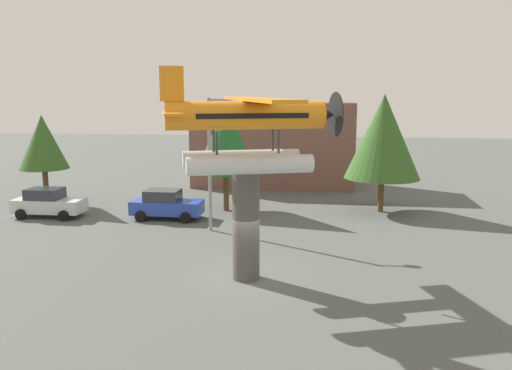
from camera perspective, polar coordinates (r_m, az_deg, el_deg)
name	(u,v)px	position (r m, az deg, el deg)	size (l,w,h in m)	color
ground_plane	(246,278)	(21.97, -1.07, -9.99)	(140.00, 140.00, 0.00)	#515651
display_pedestal	(246,225)	(21.31, -1.09, -4.35)	(1.10, 1.10, 4.46)	#4C4742
floatplane_monument	(249,128)	(20.71, -0.76, 6.18)	(7.20, 10.20, 4.00)	silver
car_near_silver	(48,203)	(34.47, -21.44, -1.78)	(4.20, 2.02, 1.76)	silver
car_mid_blue	(166,204)	(32.07, -9.66, -2.07)	(4.20, 2.02, 1.76)	#2847B7
streetlight_primary	(213,154)	(28.45, -4.60, 3.34)	(1.84, 0.28, 7.20)	gray
storefront_building	(274,144)	(42.82, 1.96, 4.42)	(12.73, 5.13, 6.67)	brown
tree_west	(43,142)	(37.52, -21.95, 4.27)	(3.19, 3.19, 6.02)	brown
tree_east	(226,139)	(33.37, -3.29, 4.94)	(3.83, 3.83, 6.72)	brown
tree_center_back	(383,137)	(33.88, 13.52, 5.09)	(4.70, 4.70, 7.39)	brown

